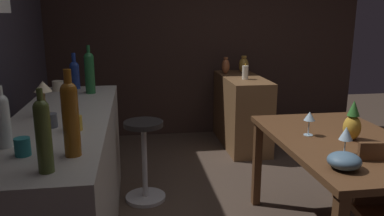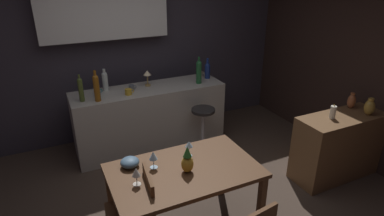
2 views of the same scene
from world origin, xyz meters
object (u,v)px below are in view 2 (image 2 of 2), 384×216
fruit_bowl (130,162)px  counter_lamp (147,75)px  bar_stool (203,130)px  wine_bottle_clear (105,80)px  wine_bottle_cobalt (207,70)px  wine_bottle_amber (96,87)px  wine_glass_right (136,173)px  chair_near_window (136,211)px  cup_teal (97,92)px  wine_glass_left (153,156)px  cup_slate (132,88)px  pillar_candle_tall (333,112)px  vase_copper (352,101)px  vase_brass (370,107)px  dining_table (184,177)px  cup_cream (200,74)px  cup_mustard (128,92)px  wine_bottle_olive (81,89)px  pineapple_centerpiece (187,161)px  wine_bottle_green (199,71)px  wine_glass_center (189,145)px

fruit_bowl → counter_lamp: 1.79m
bar_stool → wine_bottle_clear: (-1.13, 0.69, 0.68)m
wine_bottle_cobalt → wine_bottle_amber: (-1.65, -0.22, 0.05)m
wine_glass_right → fruit_bowl: bearing=86.1°
chair_near_window → cup_teal: size_ratio=8.00×
wine_glass_left → cup_slate: (0.26, 1.65, 0.08)m
pillar_candle_tall → wine_glass_right: bearing=-176.8°
wine_bottle_cobalt → vase_copper: size_ratio=1.53×
bar_stool → wine_bottle_amber: size_ratio=1.73×
chair_near_window → cup_slate: 1.97m
cup_slate → vase_brass: vase_brass is taller
dining_table → cup_cream: 2.27m
cup_mustard → counter_lamp: counter_lamp is taller
wine_glass_right → vase_brass: 2.84m
pillar_candle_tall → wine_glass_left: bearing=178.9°
cup_teal → vase_brass: vase_brass is taller
wine_bottle_cobalt → wine_bottle_amber: size_ratio=0.78×
wine_bottle_clear → wine_bottle_cobalt: 1.49m
wine_glass_right → chair_near_window: bearing=-143.5°
wine_bottle_olive → vase_copper: (3.00, -1.46, -0.15)m
wine_bottle_olive → vase_copper: size_ratio=1.72×
wine_bottle_clear → pillar_candle_tall: wine_bottle_clear is taller
fruit_bowl → wine_bottle_clear: (0.14, 1.69, 0.26)m
wine_bottle_olive → cup_cream: (1.77, 0.27, -0.12)m
counter_lamp → pillar_candle_tall: bearing=-47.1°
pineapple_centerpiece → cup_slate: bearing=89.6°
cup_mustard → pineapple_centerpiece: bearing=-87.7°
wine_bottle_green → wine_bottle_olive: (-1.61, 0.01, -0.02)m
vase_brass → dining_table: bearing=179.6°
wine_bottle_green → chair_near_window: bearing=-130.2°
wine_bottle_amber → cup_slate: 0.54m
wine_glass_right → wine_bottle_olive: bearing=96.2°
wine_bottle_olive → vase_brass: size_ratio=1.65×
cup_teal → vase_copper: 3.22m
chair_near_window → wine_glass_center: wine_glass_center is taller
dining_table → cup_mustard: cup_mustard is taller
wine_bottle_clear → counter_lamp: (0.57, -0.07, 0.02)m
counter_lamp → cup_cream: bearing=5.1°
wine_glass_center → wine_bottle_clear: bearing=103.6°
wine_glass_center → cup_cream: (1.00, 1.77, 0.08)m
cup_slate → cup_teal: 0.45m
fruit_bowl → vase_copper: (2.80, -0.04, 0.13)m
dining_table → bar_stool: bearing=56.1°
cup_cream → wine_bottle_olive: bearing=-171.2°
wine_glass_left → wine_bottle_olive: (-0.40, 1.54, 0.20)m
wine_bottle_olive → cup_slate: (0.66, 0.11, -0.12)m
wine_glass_left → cup_teal: 1.69m
pillar_candle_tall → vase_copper: vase_copper is taller
bar_stool → fruit_bowl: size_ratio=3.93×
wine_bottle_clear → cup_cream: size_ratio=2.38×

